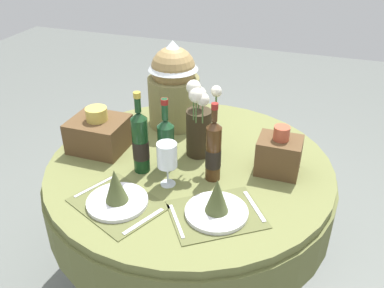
{
  "coord_description": "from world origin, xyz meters",
  "views": [
    {
      "loc": [
        0.52,
        -1.49,
        1.75
      ],
      "look_at": [
        0.0,
        0.03,
        0.8
      ],
      "focal_mm": 38.85,
      "sensor_mm": 36.0,
      "label": 1
    }
  ],
  "objects_px": {
    "dining_table": "(190,188)",
    "wine_bottle_right": "(140,142)",
    "place_setting_right": "(217,205)",
    "wine_glass_left": "(167,156)",
    "flower_vase": "(199,122)",
    "wine_bottle_rear": "(213,151)",
    "woven_basket_side_left": "(99,133)",
    "wine_bottle_left": "(166,143)",
    "place_setting_left": "(117,194)",
    "woven_basket_side_right": "(279,154)",
    "gift_tub_back_left": "(174,81)"
  },
  "relations": [
    {
      "from": "dining_table",
      "to": "wine_bottle_right",
      "type": "height_order",
      "value": "wine_bottle_right"
    },
    {
      "from": "place_setting_right",
      "to": "wine_glass_left",
      "type": "height_order",
      "value": "wine_glass_left"
    },
    {
      "from": "flower_vase",
      "to": "wine_bottle_rear",
      "type": "xyz_separation_m",
      "value": [
        0.11,
        -0.16,
        -0.04
      ]
    },
    {
      "from": "flower_vase",
      "to": "wine_glass_left",
      "type": "relative_size",
      "value": 2.04
    },
    {
      "from": "woven_basket_side_left",
      "to": "place_setting_right",
      "type": "bearing_deg",
      "value": -23.7
    },
    {
      "from": "dining_table",
      "to": "wine_glass_left",
      "type": "bearing_deg",
      "value": -99.64
    },
    {
      "from": "dining_table",
      "to": "woven_basket_side_left",
      "type": "relative_size",
      "value": 5.16
    },
    {
      "from": "dining_table",
      "to": "wine_glass_left",
      "type": "height_order",
      "value": "wine_glass_left"
    },
    {
      "from": "dining_table",
      "to": "flower_vase",
      "type": "relative_size",
      "value": 3.27
    },
    {
      "from": "place_setting_right",
      "to": "flower_vase",
      "type": "relative_size",
      "value": 1.07
    },
    {
      "from": "wine_bottle_rear",
      "to": "wine_bottle_left",
      "type": "bearing_deg",
      "value": 175.22
    },
    {
      "from": "wine_glass_left",
      "to": "place_setting_left",
      "type": "bearing_deg",
      "value": -126.23
    },
    {
      "from": "wine_bottle_right",
      "to": "woven_basket_side_right",
      "type": "relative_size",
      "value": 1.69
    },
    {
      "from": "dining_table",
      "to": "place_setting_left",
      "type": "relative_size",
      "value": 3.14
    },
    {
      "from": "wine_bottle_left",
      "to": "woven_basket_side_right",
      "type": "bearing_deg",
      "value": 15.17
    },
    {
      "from": "place_setting_left",
      "to": "woven_basket_side_left",
      "type": "distance_m",
      "value": 0.45
    },
    {
      "from": "place_setting_right",
      "to": "wine_glass_left",
      "type": "distance_m",
      "value": 0.29
    },
    {
      "from": "dining_table",
      "to": "gift_tub_back_left",
      "type": "relative_size",
      "value": 2.92
    },
    {
      "from": "wine_bottle_rear",
      "to": "wine_glass_left",
      "type": "relative_size",
      "value": 1.79
    },
    {
      "from": "place_setting_left",
      "to": "place_setting_right",
      "type": "distance_m",
      "value": 0.39
    },
    {
      "from": "place_setting_right",
      "to": "wine_bottle_rear",
      "type": "relative_size",
      "value": 1.22
    },
    {
      "from": "place_setting_right",
      "to": "gift_tub_back_left",
      "type": "xyz_separation_m",
      "value": [
        -0.42,
        0.64,
        0.19
      ]
    },
    {
      "from": "gift_tub_back_left",
      "to": "woven_basket_side_left",
      "type": "xyz_separation_m",
      "value": [
        -0.24,
        -0.35,
        -0.16
      ]
    },
    {
      "from": "gift_tub_back_left",
      "to": "dining_table",
      "type": "bearing_deg",
      "value": -58.79
    },
    {
      "from": "flower_vase",
      "to": "wine_bottle_rear",
      "type": "relative_size",
      "value": 1.14
    },
    {
      "from": "place_setting_left",
      "to": "wine_bottle_left",
      "type": "distance_m",
      "value": 0.33
    },
    {
      "from": "gift_tub_back_left",
      "to": "woven_basket_side_left",
      "type": "relative_size",
      "value": 1.77
    },
    {
      "from": "place_setting_left",
      "to": "wine_bottle_rear",
      "type": "height_order",
      "value": "wine_bottle_rear"
    },
    {
      "from": "wine_bottle_rear",
      "to": "gift_tub_back_left",
      "type": "distance_m",
      "value": 0.55
    },
    {
      "from": "wine_glass_left",
      "to": "woven_basket_side_right",
      "type": "bearing_deg",
      "value": 30.79
    },
    {
      "from": "flower_vase",
      "to": "gift_tub_back_left",
      "type": "height_order",
      "value": "gift_tub_back_left"
    },
    {
      "from": "place_setting_right",
      "to": "woven_basket_side_right",
      "type": "bearing_deg",
      "value": 65.21
    },
    {
      "from": "wine_bottle_rear",
      "to": "gift_tub_back_left",
      "type": "bearing_deg",
      "value": 128.78
    },
    {
      "from": "place_setting_right",
      "to": "wine_bottle_left",
      "type": "height_order",
      "value": "wine_bottle_left"
    },
    {
      "from": "gift_tub_back_left",
      "to": "woven_basket_side_right",
      "type": "xyz_separation_m",
      "value": [
        0.59,
        -0.27,
        -0.15
      ]
    },
    {
      "from": "place_setting_left",
      "to": "gift_tub_back_left",
      "type": "distance_m",
      "value": 0.73
    },
    {
      "from": "place_setting_left",
      "to": "woven_basket_side_right",
      "type": "relative_size",
      "value": 1.9
    },
    {
      "from": "wine_bottle_rear",
      "to": "woven_basket_side_right",
      "type": "height_order",
      "value": "wine_bottle_rear"
    },
    {
      "from": "wine_bottle_right",
      "to": "gift_tub_back_left",
      "type": "height_order",
      "value": "gift_tub_back_left"
    },
    {
      "from": "gift_tub_back_left",
      "to": "wine_bottle_right",
      "type": "bearing_deg",
      "value": -86.88
    },
    {
      "from": "wine_bottle_left",
      "to": "flower_vase",
      "type": "bearing_deg",
      "value": 53.1
    },
    {
      "from": "woven_basket_side_right",
      "to": "dining_table",
      "type": "bearing_deg",
      "value": -170.75
    },
    {
      "from": "flower_vase",
      "to": "wine_bottle_left",
      "type": "xyz_separation_m",
      "value": [
        -0.11,
        -0.14,
        -0.05
      ]
    },
    {
      "from": "place_setting_right",
      "to": "wine_bottle_left",
      "type": "bearing_deg",
      "value": 141.2
    },
    {
      "from": "wine_bottle_right",
      "to": "wine_bottle_rear",
      "type": "relative_size",
      "value": 1.05
    },
    {
      "from": "wine_glass_left",
      "to": "gift_tub_back_left",
      "type": "bearing_deg",
      "value": 108.25
    },
    {
      "from": "dining_table",
      "to": "woven_basket_side_right",
      "type": "relative_size",
      "value": 5.98
    },
    {
      "from": "flower_vase",
      "to": "woven_basket_side_right",
      "type": "bearing_deg",
      "value": -1.99
    },
    {
      "from": "dining_table",
      "to": "place_setting_right",
      "type": "relative_size",
      "value": 3.06
    },
    {
      "from": "wine_bottle_left",
      "to": "wine_bottle_rear",
      "type": "xyz_separation_m",
      "value": [
        0.22,
        -0.02,
        0.02
      ]
    }
  ]
}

